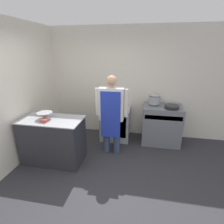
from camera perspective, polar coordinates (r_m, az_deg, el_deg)
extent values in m
plane|color=#2D2D33|center=(3.13, -6.03, -23.97)|extent=(14.00, 14.00, 0.00)
cube|color=silver|center=(4.50, 1.40, 9.43)|extent=(8.00, 0.05, 2.70)
cube|color=silver|center=(4.03, -26.09, 6.21)|extent=(0.05, 8.00, 2.70)
cube|color=#2D2D33|center=(3.71, -18.50, -8.85)|extent=(1.15, 0.63, 0.89)
cube|color=#9EA0A8|center=(3.53, -19.30, -2.37)|extent=(1.20, 0.65, 0.02)
cube|color=slate|center=(4.36, 15.76, -3.99)|extent=(0.88, 0.62, 0.92)
cube|color=#9EA0A8|center=(3.97, 16.46, -1.82)|extent=(0.81, 0.03, 0.10)
cube|color=#9EA0A8|center=(4.48, 16.03, 3.01)|extent=(0.88, 0.03, 0.02)
cube|color=#A8ADB2|center=(4.43, 1.19, -3.59)|extent=(0.70, 0.63, 0.80)
cube|color=silver|center=(4.14, 0.49, -4.73)|extent=(0.60, 0.02, 0.56)
cylinder|color=#38476B|center=(3.84, -1.78, -7.66)|extent=(0.14, 0.14, 0.78)
cylinder|color=#38476B|center=(3.80, 1.54, -7.94)|extent=(0.14, 0.14, 0.78)
cube|color=silver|center=(3.54, -0.13, 2.64)|extent=(0.50, 0.22, 0.67)
cube|color=#2338B2|center=(3.50, -0.50, -1.10)|extent=(0.40, 0.02, 0.97)
cylinder|color=silver|center=(3.60, -4.73, 3.40)|extent=(0.09, 0.09, 0.57)
cylinder|color=silver|center=(3.49, 4.60, 2.90)|extent=(0.09, 0.09, 0.57)
sphere|color=tan|center=(3.43, -0.14, 10.18)|extent=(0.21, 0.21, 0.21)
cone|color=#9EA0A8|center=(3.57, -21.04, -1.06)|extent=(0.29, 0.29, 0.12)
cube|color=#B24C3F|center=(3.43, -21.19, -2.56)|extent=(0.12, 0.12, 0.06)
cylinder|color=#9EA0A8|center=(4.25, 13.71, 3.84)|extent=(0.27, 0.27, 0.19)
ellipsoid|color=#9EA0A8|center=(4.22, 13.84, 5.33)|extent=(0.27, 0.27, 0.05)
cylinder|color=#262628|center=(4.10, 18.96, 1.73)|extent=(0.31, 0.31, 0.05)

